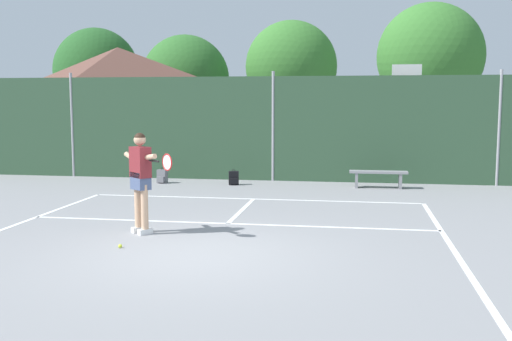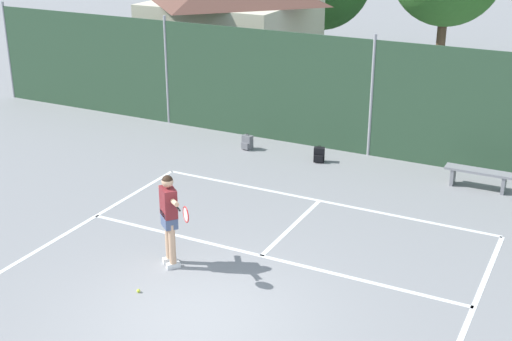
{
  "view_description": "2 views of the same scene",
  "coord_description": "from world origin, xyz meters",
  "px_view_note": "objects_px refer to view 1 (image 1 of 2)",
  "views": [
    {
      "loc": [
        2.48,
        -8.94,
        2.44
      ],
      "look_at": [
        0.17,
        4.86,
        0.79
      ],
      "focal_mm": 41.94,
      "sensor_mm": 36.0,
      "label": 1
    },
    {
      "loc": [
        5.51,
        -8.56,
        6.64
      ],
      "look_at": [
        -0.67,
        3.55,
        1.32
      ],
      "focal_mm": 49.52,
      "sensor_mm": 36.0,
      "label": 2
    }
  ],
  "objects_px": {
    "tennis_player": "(141,174)",
    "tennis_ball": "(120,246)",
    "backpack_grey": "(162,177)",
    "basketball_hoop": "(406,104)",
    "courtside_bench": "(378,175)",
    "backpack_black": "(234,178)"
  },
  "relations": [
    {
      "from": "tennis_player",
      "to": "courtside_bench",
      "type": "height_order",
      "value": "tennis_player"
    },
    {
      "from": "backpack_grey",
      "to": "tennis_player",
      "type": "bearing_deg",
      "value": -74.68
    },
    {
      "from": "tennis_ball",
      "to": "backpack_black",
      "type": "bearing_deg",
      "value": 87.35
    },
    {
      "from": "basketball_hoop",
      "to": "backpack_grey",
      "type": "distance_m",
      "value": 7.88
    },
    {
      "from": "backpack_grey",
      "to": "backpack_black",
      "type": "relative_size",
      "value": 1.0
    },
    {
      "from": "tennis_player",
      "to": "tennis_ball",
      "type": "relative_size",
      "value": 28.1
    },
    {
      "from": "basketball_hoop",
      "to": "backpack_black",
      "type": "bearing_deg",
      "value": -153.22
    },
    {
      "from": "tennis_player",
      "to": "courtside_bench",
      "type": "relative_size",
      "value": 1.16
    },
    {
      "from": "backpack_black",
      "to": "tennis_ball",
      "type": "bearing_deg",
      "value": -92.65
    },
    {
      "from": "basketball_hoop",
      "to": "tennis_player",
      "type": "height_order",
      "value": "basketball_hoop"
    },
    {
      "from": "basketball_hoop",
      "to": "backpack_grey",
      "type": "xyz_separation_m",
      "value": [
        -7.17,
        -2.51,
        -2.12
      ]
    },
    {
      "from": "tennis_player",
      "to": "courtside_bench",
      "type": "bearing_deg",
      "value": 55.62
    },
    {
      "from": "tennis_player",
      "to": "backpack_black",
      "type": "bearing_deg",
      "value": 86.69
    },
    {
      "from": "backpack_black",
      "to": "tennis_player",
      "type": "bearing_deg",
      "value": -93.31
    },
    {
      "from": "basketball_hoop",
      "to": "backpack_black",
      "type": "height_order",
      "value": "basketball_hoop"
    },
    {
      "from": "backpack_grey",
      "to": "courtside_bench",
      "type": "distance_m",
      "value": 6.29
    },
    {
      "from": "tennis_ball",
      "to": "courtside_bench",
      "type": "xyz_separation_m",
      "value": [
        4.47,
        7.68,
        0.33
      ]
    },
    {
      "from": "tennis_player",
      "to": "backpack_black",
      "type": "relative_size",
      "value": 4.01
    },
    {
      "from": "tennis_player",
      "to": "backpack_grey",
      "type": "height_order",
      "value": "tennis_player"
    },
    {
      "from": "tennis_ball",
      "to": "backpack_grey",
      "type": "bearing_deg",
      "value": 103.35
    },
    {
      "from": "backpack_grey",
      "to": "basketball_hoop",
      "type": "bearing_deg",
      "value": 19.27
    },
    {
      "from": "tennis_ball",
      "to": "backpack_grey",
      "type": "xyz_separation_m",
      "value": [
        -1.81,
        7.65,
        0.16
      ]
    }
  ]
}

